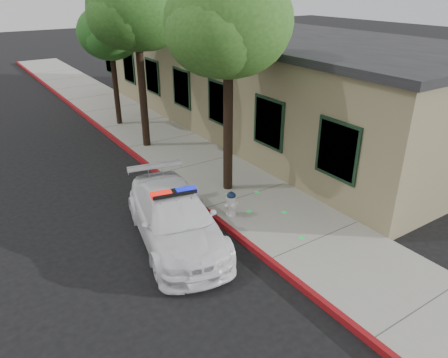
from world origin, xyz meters
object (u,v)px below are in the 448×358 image
Objects in this scene: clapboard_building at (259,79)px; street_tree_mid at (136,13)px; street_tree_far at (111,35)px; police_car at (175,218)px; fire_hydrant at (231,203)px; street_tree_near at (229,28)px.

clapboard_building is 6.55m from street_tree_mid.
street_tree_far is (-5.65, 3.23, 1.96)m from clapboard_building.
police_car is 6.79× the size of fire_hydrant.
police_car is 0.75× the size of street_tree_mid.
clapboard_building is 6.79m from street_tree_far.
street_tree_mid is at bearing -178.98° from clapboard_building.
police_car is 10.88m from street_tree_far.
police_car reaches higher than fire_hydrant.
clapboard_building is 3.19× the size of street_tree_near.
street_tree_far is (-0.36, 8.48, -0.96)m from street_tree_near.
police_car is (-8.02, -6.83, -1.45)m from clapboard_building.
fire_hydrant is (-6.21, -6.74, -1.61)m from clapboard_building.
police_car is at bearing -103.25° from street_tree_far.
street_tree_mid is 1.27× the size of street_tree_far.
clapboard_building is at bearing -29.79° from street_tree_far.
police_car is 8.37m from street_tree_mid.
street_tree_near is 5.17m from street_tree_mid.
street_tree_far reaches higher than police_car.
clapboard_building is 3.99× the size of street_tree_far.
police_car is 0.95× the size of street_tree_far.
police_car is at bearing -139.57° from clapboard_building.
clapboard_building is 4.22× the size of police_car.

